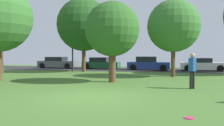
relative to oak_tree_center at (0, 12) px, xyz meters
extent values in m
plane|color=#47702D|center=(11.01, -8.12, -5.33)|extent=(44.00, 44.00, 0.00)
cube|color=#28282B|center=(11.01, 7.88, -5.33)|extent=(44.00, 6.40, 0.01)
cylinder|color=brown|center=(0.00, 0.00, -3.57)|extent=(0.33, 0.33, 3.52)
sphere|color=olive|center=(0.00, 0.00, 0.01)|extent=(5.00, 5.00, 5.00)
cylinder|color=brown|center=(14.50, 0.97, -4.05)|extent=(0.32, 0.32, 2.56)
sphere|color=#38702D|center=(14.50, 0.97, -1.46)|extent=(3.98, 3.98, 3.98)
cylinder|color=brown|center=(6.16, 3.88, -3.91)|extent=(0.36, 0.36, 2.85)
sphere|color=#23511E|center=(6.16, 3.88, -0.77)|extent=(5.12, 5.12, 5.12)
cylinder|color=brown|center=(10.74, -3.24, -4.19)|extent=(0.45, 0.45, 2.28)
sphere|color=#2D6023|center=(10.74, -3.24, -2.04)|extent=(3.40, 3.40, 3.40)
cylinder|color=black|center=(15.37, -4.88, -4.88)|extent=(0.14, 0.14, 0.90)
cylinder|color=black|center=(15.24, -4.98, -4.88)|extent=(0.14, 0.14, 0.90)
cube|color=#23519E|center=(15.30, -4.93, -4.10)|extent=(0.37, 0.39, 0.67)
sphere|color=tan|center=(15.30, -4.93, -3.64)|extent=(0.24, 0.24, 0.24)
cylinder|color=#EA2D6B|center=(14.69, -10.48, -5.32)|extent=(0.27, 0.27, 0.03)
cube|color=slate|center=(1.23, 8.23, -4.82)|extent=(4.60, 1.90, 0.73)
cube|color=black|center=(1.00, 8.23, -4.21)|extent=(2.21, 1.67, 0.48)
cylinder|color=black|center=(2.84, 9.18, -5.01)|extent=(0.64, 0.22, 0.64)
cylinder|color=black|center=(2.84, 7.28, -5.01)|extent=(0.64, 0.22, 0.64)
cylinder|color=black|center=(-0.37, 9.18, -5.01)|extent=(0.64, 0.22, 0.64)
cylinder|color=black|center=(-0.37, 7.28, -5.01)|extent=(0.64, 0.22, 0.64)
cube|color=#195633|center=(6.67, 8.16, -4.85)|extent=(4.16, 1.78, 0.66)
cube|color=black|center=(6.46, 8.16, -4.26)|extent=(2.00, 1.57, 0.52)
cylinder|color=black|center=(8.13, 9.06, -5.01)|extent=(0.64, 0.22, 0.64)
cylinder|color=black|center=(8.13, 7.27, -5.01)|extent=(0.64, 0.22, 0.64)
cylinder|color=black|center=(5.22, 9.06, -5.01)|extent=(0.64, 0.22, 0.64)
cylinder|color=black|center=(5.22, 7.27, -5.01)|extent=(0.64, 0.22, 0.64)
cube|color=#233893|center=(12.11, 7.68, -4.83)|extent=(4.42, 1.74, 0.71)
cube|color=black|center=(11.89, 7.68, -4.18)|extent=(2.12, 1.53, 0.59)
cylinder|color=black|center=(13.66, 8.55, -5.01)|extent=(0.64, 0.22, 0.64)
cylinder|color=black|center=(13.66, 6.82, -5.01)|extent=(0.64, 0.22, 0.64)
cylinder|color=black|center=(10.56, 8.55, -5.01)|extent=(0.64, 0.22, 0.64)
cylinder|color=black|center=(10.56, 6.82, -5.01)|extent=(0.64, 0.22, 0.64)
cube|color=white|center=(17.55, 7.81, -4.83)|extent=(4.33, 1.77, 0.70)
cube|color=black|center=(17.33, 7.81, -4.25)|extent=(2.08, 1.56, 0.46)
cylinder|color=black|center=(19.06, 8.69, -5.01)|extent=(0.64, 0.22, 0.64)
cylinder|color=black|center=(19.06, 6.93, -5.01)|extent=(0.64, 0.22, 0.64)
cylinder|color=black|center=(16.04, 8.69, -5.01)|extent=(0.64, 0.22, 0.64)
cylinder|color=black|center=(16.04, 6.93, -5.01)|extent=(0.64, 0.22, 0.64)
cylinder|color=#2D2D33|center=(4.90, 4.08, -3.08)|extent=(0.14, 0.14, 4.50)
camera|label=1|loc=(14.10, -17.05, -3.53)|focal=36.69mm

